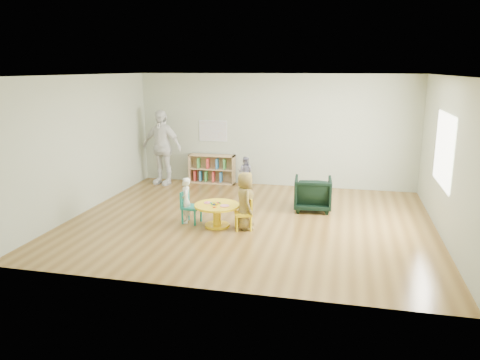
{
  "coord_description": "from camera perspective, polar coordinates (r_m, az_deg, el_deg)",
  "views": [
    {
      "loc": [
        1.77,
        -8.58,
        2.93
      ],
      "look_at": [
        -0.13,
        -0.3,
        0.89
      ],
      "focal_mm": 35.0,
      "sensor_mm": 36.0,
      "label": 1
    }
  ],
  "objects": [
    {
      "name": "toddler",
      "position": [
        11.71,
        0.65,
        0.98
      ],
      "size": [
        0.41,
        0.33,
        0.78
      ],
      "primitive_type": "imported",
      "rotation": [
        0.0,
        0.0,
        3.04
      ],
      "color": "#1B1A41",
      "rests_on": "ground"
    },
    {
      "name": "alphabet_poster",
      "position": [
        12.15,
        -3.3,
        6.01
      ],
      "size": [
        0.74,
        0.01,
        0.54
      ],
      "color": "silver",
      "rests_on": "ground"
    },
    {
      "name": "adult_caretaker",
      "position": [
        12.12,
        -9.54,
        3.96
      ],
      "size": [
        1.19,
        0.69,
        1.92
      ],
      "primitive_type": "imported",
      "rotation": [
        0.0,
        0.0,
        -0.21
      ],
      "color": "white",
      "rests_on": "ground"
    },
    {
      "name": "kid_chair_right",
      "position": [
        8.67,
        0.69,
        -3.99
      ],
      "size": [
        0.41,
        0.41,
        0.6
      ],
      "rotation": [
        0.0,
        0.0,
        1.89
      ],
      "color": "yellow",
      "rests_on": "ground"
    },
    {
      "name": "kid_chair_left",
      "position": [
        9.1,
        -6.19,
        -3.15
      ],
      "size": [
        0.38,
        0.38,
        0.63
      ],
      "rotation": [
        0.0,
        0.0,
        -1.71
      ],
      "color": "#178271",
      "rests_on": "ground"
    },
    {
      "name": "activity_table",
      "position": [
        8.85,
        -2.82,
        -3.81
      ],
      "size": [
        0.86,
        0.86,
        0.47
      ],
      "rotation": [
        0.0,
        0.0,
        -0.06
      ],
      "color": "yellow",
      "rests_on": "ground"
    },
    {
      "name": "room",
      "position": [
        8.82,
        1.36,
        6.75
      ],
      "size": [
        7.1,
        7.0,
        2.8
      ],
      "color": "brown",
      "rests_on": "ground"
    },
    {
      "name": "armchair",
      "position": [
        9.96,
        8.85,
        -1.65
      ],
      "size": [
        0.81,
        0.83,
        0.71
      ],
      "primitive_type": "imported",
      "rotation": [
        0.0,
        0.0,
        3.22
      ],
      "color": "black",
      "rests_on": "ground"
    },
    {
      "name": "child_right",
      "position": [
        8.64,
        0.64,
        -2.54
      ],
      "size": [
        0.52,
        0.62,
        1.08
      ],
      "primitive_type": "imported",
      "rotation": [
        0.0,
        0.0,
        1.97
      ],
      "color": "gold",
      "rests_on": "ground"
    },
    {
      "name": "bookshelf",
      "position": [
        12.2,
        -3.46,
        1.35
      ],
      "size": [
        1.2,
        0.3,
        0.75
      ],
      "color": "tan",
      "rests_on": "ground"
    },
    {
      "name": "child_left",
      "position": [
        9.07,
        -6.66,
        -2.49
      ],
      "size": [
        0.31,
        0.38,
        0.89
      ],
      "primitive_type": "imported",
      "rotation": [
        0.0,
        0.0,
        -1.23
      ],
      "color": "silver",
      "rests_on": "ground"
    }
  ]
}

